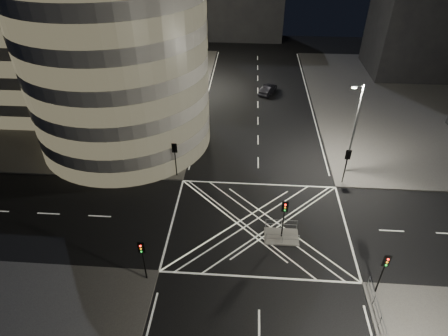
# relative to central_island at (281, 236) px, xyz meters

# --- Properties ---
(ground) EXTENTS (120.00, 120.00, 0.00)m
(ground) POSITION_rel_central_island_xyz_m (-2.00, 1.50, -0.07)
(ground) COLOR black
(ground) RESTS_ON ground
(sidewalk_far_left) EXTENTS (42.00, 42.00, 0.15)m
(sidewalk_far_left) POSITION_rel_central_island_xyz_m (-31.00, 28.50, 0.00)
(sidewalk_far_left) COLOR #4D4A48
(sidewalk_far_left) RESTS_ON ground
(central_island) EXTENTS (3.00, 2.00, 0.15)m
(central_island) POSITION_rel_central_island_xyz_m (0.00, 0.00, 0.00)
(central_island) COLOR slate
(central_island) RESTS_ON ground
(office_tower_curved) EXTENTS (30.00, 29.00, 27.20)m
(office_tower_curved) POSITION_rel_central_island_xyz_m (-22.74, 20.24, 12.58)
(office_tower_curved) COLOR #9D9994
(office_tower_curved) RESTS_ON sidewalk_far_left
(building_right_far) EXTENTS (14.00, 12.00, 15.00)m
(building_right_far) POSITION_rel_central_island_xyz_m (24.00, 41.50, 7.58)
(building_right_far) COLOR black
(building_right_far) RESTS_ON sidewalk_far_right
(tree_a) EXTENTS (4.52, 4.52, 7.09)m
(tree_a) POSITION_rel_central_island_xyz_m (-12.50, 10.50, 4.56)
(tree_a) COLOR black
(tree_a) RESTS_ON sidewalk_far_left
(tree_b) EXTENTS (4.89, 4.89, 7.18)m
(tree_b) POSITION_rel_central_island_xyz_m (-12.50, 16.50, 4.44)
(tree_b) COLOR black
(tree_b) RESTS_ON sidewalk_far_left
(tree_c) EXTENTS (4.66, 4.66, 7.08)m
(tree_c) POSITION_rel_central_island_xyz_m (-12.50, 22.50, 4.47)
(tree_c) COLOR black
(tree_c) RESTS_ON sidewalk_far_left
(tree_d) EXTENTS (4.89, 4.89, 7.93)m
(tree_d) POSITION_rel_central_island_xyz_m (-12.50, 28.50, 5.18)
(tree_d) COLOR black
(tree_d) RESTS_ON sidewalk_far_left
(tree_e) EXTENTS (3.70, 3.70, 5.99)m
(tree_e) POSITION_rel_central_island_xyz_m (-12.50, 34.50, 3.92)
(tree_e) COLOR black
(tree_e) RESTS_ON sidewalk_far_left
(traffic_signal_fl) EXTENTS (0.55, 0.22, 4.00)m
(traffic_signal_fl) POSITION_rel_central_island_xyz_m (-10.80, 8.30, 2.84)
(traffic_signal_fl) COLOR black
(traffic_signal_fl) RESTS_ON sidewalk_far_left
(traffic_signal_nl) EXTENTS (0.55, 0.22, 4.00)m
(traffic_signal_nl) POSITION_rel_central_island_xyz_m (-10.80, -5.30, 2.84)
(traffic_signal_nl) COLOR black
(traffic_signal_nl) RESTS_ON sidewalk_near_left
(traffic_signal_fr) EXTENTS (0.55, 0.22, 4.00)m
(traffic_signal_fr) POSITION_rel_central_island_xyz_m (6.80, 8.30, 2.84)
(traffic_signal_fr) COLOR black
(traffic_signal_fr) RESTS_ON sidewalk_far_right
(traffic_signal_nr) EXTENTS (0.55, 0.22, 4.00)m
(traffic_signal_nr) POSITION_rel_central_island_xyz_m (6.80, -5.30, 2.84)
(traffic_signal_nr) COLOR black
(traffic_signal_nr) RESTS_ON sidewalk_near_right
(traffic_signal_island) EXTENTS (0.55, 0.22, 4.00)m
(traffic_signal_island) POSITION_rel_central_island_xyz_m (0.00, 0.00, 2.84)
(traffic_signal_island) COLOR black
(traffic_signal_island) RESTS_ON central_island
(street_lamp_left_near) EXTENTS (1.25, 0.25, 10.00)m
(street_lamp_left_near) POSITION_rel_central_island_xyz_m (-11.44, 13.50, 5.47)
(street_lamp_left_near) COLOR slate
(street_lamp_left_near) RESTS_ON sidewalk_far_left
(street_lamp_left_far) EXTENTS (1.25, 0.25, 10.00)m
(street_lamp_left_far) POSITION_rel_central_island_xyz_m (-11.44, 31.50, 5.47)
(street_lamp_left_far) COLOR slate
(street_lamp_left_far) RESTS_ON sidewalk_far_left
(street_lamp_right_far) EXTENTS (1.25, 0.25, 10.00)m
(street_lamp_right_far) POSITION_rel_central_island_xyz_m (7.44, 10.50, 5.47)
(street_lamp_right_far) COLOR slate
(street_lamp_right_far) RESTS_ON sidewalk_far_right
(railing_island_south) EXTENTS (2.80, 0.06, 1.10)m
(railing_island_south) POSITION_rel_central_island_xyz_m (0.00, -0.90, 0.62)
(railing_island_south) COLOR slate
(railing_island_south) RESTS_ON central_island
(railing_island_north) EXTENTS (2.80, 0.06, 1.10)m
(railing_island_north) POSITION_rel_central_island_xyz_m (0.00, 0.90, 0.62)
(railing_island_north) COLOR slate
(railing_island_north) RESTS_ON central_island
(sedan) EXTENTS (3.05, 4.46, 1.39)m
(sedan) POSITION_rel_central_island_xyz_m (-0.50, 30.46, 0.62)
(sedan) COLOR black
(sedan) RESTS_ON ground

